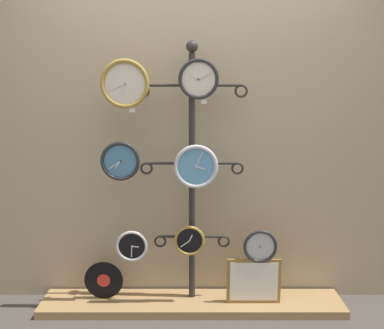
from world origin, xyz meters
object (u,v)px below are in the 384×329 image
Objects in this scene: clock_bottom_left at (132,246)px; clock_middle_left at (120,161)px; clock_top_left at (125,84)px; clock_top_center at (199,79)px; picture_frame at (254,281)px; clock_bottom_right at (260,246)px; clock_bottom_center at (189,240)px; vinyl_record at (104,280)px; display_stand at (192,203)px; clock_middle_center at (196,167)px.

clock_middle_left is at bearing 164.02° from clock_bottom_left.
clock_top_center is at bearing 0.78° from clock_top_left.
clock_top_left reaches higher than picture_frame.
clock_bottom_left is at bearing -179.59° from clock_bottom_right.
picture_frame is at bearing -1.60° from clock_bottom_center.
vinyl_record is (-0.20, 0.05, -1.42)m from clock_top_left.
clock_top_left is 0.49m from clock_top_center.
clock_bottom_center is 0.71m from vinyl_record.
display_stand is 0.59m from clock_middle_left.
display_stand is 6.29× the size of clock_middle_center.
clock_bottom_right reaches higher than clock_bottom_left.
display_stand reaches higher than vinyl_record.
picture_frame is at bearing -0.95° from clock_middle_left.
display_stand is at bearing 13.61° from clock_bottom_left.
clock_top_center is 0.95× the size of vinyl_record.
clock_bottom_right is 0.63× the size of picture_frame.
clock_bottom_right is (0.50, -0.01, -0.04)m from clock_bottom_center.
display_stand is 0.31m from clock_middle_center.
clock_top_center is 0.99× the size of clock_middle_left.
clock_top_left is 1.08× the size of clock_middle_center.
clock_middle_left is at bearing 179.25° from clock_bottom_right.
clock_top_left is at bearing 179.10° from picture_frame.
clock_top_center is at bearing -60.78° from display_stand.
clock_bottom_center is 0.50m from clock_bottom_right.
picture_frame is (0.89, -0.01, -1.40)m from clock_top_left.
clock_bottom_center is at bearing 178.40° from picture_frame.
picture_frame is at bearing -2.97° from clock_top_center.
clock_bottom_left is (-0.45, 0.01, -0.57)m from clock_middle_center.
clock_bottom_right reaches higher than vinyl_record.
clock_top_center is at bearing 2.99° from clock_bottom_left.
clock_bottom_center is at bearing -101.74° from display_stand.
clock_middle_left is 1.21× the size of clock_bottom_left.
clock_bottom_right is at bearing 1.50° from clock_middle_center.
clock_top_left is 1.17m from clock_bottom_center.
clock_middle_center is at bearing -25.85° from clock_bottom_center.
clock_top_left is at bearing 177.20° from clock_middle_center.
clock_top_left is (-0.45, -0.08, 0.85)m from display_stand.
clock_bottom_right is (0.91, 0.01, -0.01)m from clock_bottom_left.
clock_middle_left is 1.25× the size of clock_bottom_center.
picture_frame is (0.40, -0.02, -1.43)m from clock_top_center.
clock_bottom_left is at bearing -166.39° from display_stand.
clock_bottom_right is at bearing 3.89° from picture_frame.
clock_bottom_right is at bearing -1.17° from clock_bottom_center.
display_stand is at bearing 167.41° from picture_frame.
display_stand is 0.87m from vinyl_record.
clock_middle_center is 1.25× the size of clock_bottom_right.
clock_middle_center is at bearing -0.68° from clock_bottom_left.
clock_middle_left is 0.70× the size of picture_frame.
clock_bottom_center is (0.43, -0.00, -1.09)m from clock_top_left.
clock_bottom_left is (-0.42, -0.10, -0.28)m from display_stand.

